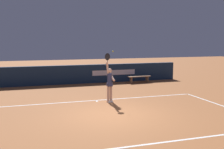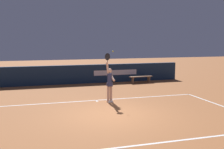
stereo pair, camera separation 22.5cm
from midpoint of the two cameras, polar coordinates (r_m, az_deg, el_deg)
name	(u,v)px [view 1 (the left image)]	position (r m, az deg, el deg)	size (l,w,h in m)	color
ground_plane	(111,114)	(10.92, -0.72, -8.56)	(60.00, 60.00, 0.00)	#9E5D33
court_lines	(114,116)	(10.65, -0.26, -8.97)	(10.67, 6.02, 0.00)	white
back_wall	(77,74)	(18.46, -7.81, 0.04)	(14.75, 0.29, 1.29)	#172A47
tennis_player	(109,82)	(12.81, -1.04, -1.64)	(0.46, 0.48, 2.39)	tan
tennis_ball	(113,51)	(12.57, -0.30, 5.00)	(0.07, 0.07, 0.07)	#CAE139
courtside_bench_near	(139,78)	(18.77, 5.49, -0.66)	(1.68, 0.46, 0.47)	#88654A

